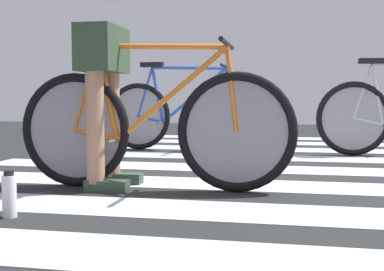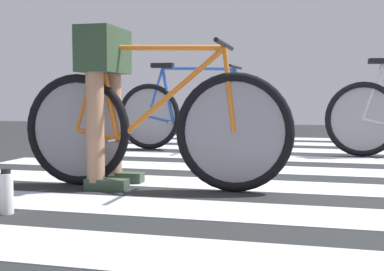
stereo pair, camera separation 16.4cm
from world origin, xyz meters
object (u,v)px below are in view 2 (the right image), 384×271
(cyclist_1_of_3, at_px, (105,85))
(water_bottle, at_px, (6,192))
(bicycle_3_of_3, at_px, (193,114))
(bicycle_1_of_3, at_px, (152,127))

(cyclist_1_of_3, relative_size, water_bottle, 4.50)
(bicycle_3_of_3, bearing_deg, bicycle_1_of_3, -79.45)
(cyclist_1_of_3, height_order, water_bottle, cyclist_1_of_3)
(bicycle_1_of_3, distance_m, bicycle_3_of_3, 2.25)
(bicycle_1_of_3, relative_size, cyclist_1_of_3, 1.74)
(bicycle_1_of_3, height_order, water_bottle, bicycle_1_of_3)
(bicycle_3_of_3, bearing_deg, cyclist_1_of_3, -87.37)
(cyclist_1_of_3, bearing_deg, bicycle_1_of_3, -0.00)
(water_bottle, bearing_deg, bicycle_3_of_3, 86.93)
(bicycle_3_of_3, relative_size, water_bottle, 7.82)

